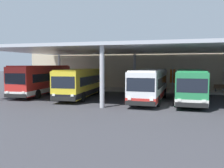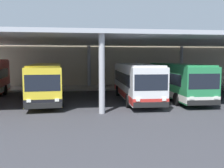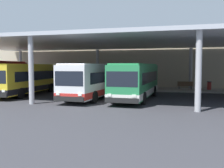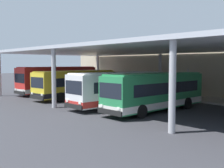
{
  "view_description": "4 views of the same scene",
  "coord_description": "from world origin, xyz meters",
  "px_view_note": "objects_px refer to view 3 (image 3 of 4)",
  "views": [
    {
      "loc": [
        -0.04,
        -21.8,
        3.64
      ],
      "look_at": [
        -6.99,
        3.74,
        1.53
      ],
      "focal_mm": 38.49,
      "sensor_mm": 36.0,
      "label": 1
    },
    {
      "loc": [
        -7.88,
        -19.32,
        3.68
      ],
      "look_at": [
        -4.66,
        3.32,
        1.37
      ],
      "focal_mm": 41.22,
      "sensor_mm": 36.0,
      "label": 2
    },
    {
      "loc": [
        5.15,
        -19.71,
        2.98
      ],
      "look_at": [
        -1.0,
        2.4,
        1.34
      ],
      "focal_mm": 40.48,
      "sensor_mm": 36.0,
      "label": 3
    },
    {
      "loc": [
        14.54,
        -15.38,
        3.92
      ],
      "look_at": [
        -3.92,
        2.57,
        2.0
      ],
      "focal_mm": 42.9,
      "sensor_mm": 36.0,
      "label": 4
    }
  ],
  "objects_px": {
    "bench_waiting": "(185,85)",
    "banner_sign": "(134,74)",
    "bus_far_bay": "(136,81)",
    "bus_middle_bay": "(95,80)",
    "trash_bin": "(209,86)",
    "bus_second_bay": "(27,79)"
  },
  "relations": [
    {
      "from": "bus_middle_bay",
      "to": "banner_sign",
      "type": "xyz_separation_m",
      "value": [
        2.06,
        8.5,
        0.32
      ]
    },
    {
      "from": "bench_waiting",
      "to": "bus_middle_bay",
      "type": "bearing_deg",
      "value": -131.18
    },
    {
      "from": "bus_second_bay",
      "to": "bench_waiting",
      "type": "xyz_separation_m",
      "value": [
        15.87,
        8.69,
        -0.99
      ]
    },
    {
      "from": "bus_middle_bay",
      "to": "bench_waiting",
      "type": "xyz_separation_m",
      "value": [
        8.21,
        9.38,
        -0.99
      ]
    },
    {
      "from": "bus_second_bay",
      "to": "bus_middle_bay",
      "type": "xyz_separation_m",
      "value": [
        7.67,
        -0.69,
        0.0
      ]
    },
    {
      "from": "bench_waiting",
      "to": "banner_sign",
      "type": "distance_m",
      "value": 6.34
    },
    {
      "from": "bench_waiting",
      "to": "trash_bin",
      "type": "relative_size",
      "value": 1.84
    },
    {
      "from": "bus_far_bay",
      "to": "bench_waiting",
      "type": "relative_size",
      "value": 5.88
    },
    {
      "from": "bench_waiting",
      "to": "banner_sign",
      "type": "height_order",
      "value": "banner_sign"
    },
    {
      "from": "bus_far_bay",
      "to": "trash_bin",
      "type": "bearing_deg",
      "value": 52.48
    },
    {
      "from": "bus_far_bay",
      "to": "bench_waiting",
      "type": "bearing_deg",
      "value": 64.59
    },
    {
      "from": "bus_middle_bay",
      "to": "trash_bin",
      "type": "relative_size",
      "value": 10.83
    },
    {
      "from": "trash_bin",
      "to": "banner_sign",
      "type": "distance_m",
      "value": 9.02
    },
    {
      "from": "bus_far_bay",
      "to": "banner_sign",
      "type": "distance_m",
      "value": 8.43
    },
    {
      "from": "bus_far_bay",
      "to": "trash_bin",
      "type": "xyz_separation_m",
      "value": [
        7.05,
        9.19,
        -0.98
      ]
    },
    {
      "from": "bus_middle_bay",
      "to": "trash_bin",
      "type": "bearing_deg",
      "value": 40.88
    },
    {
      "from": "bus_far_bay",
      "to": "bench_waiting",
      "type": "height_order",
      "value": "bus_far_bay"
    },
    {
      "from": "bench_waiting",
      "to": "banner_sign",
      "type": "relative_size",
      "value": 0.56
    },
    {
      "from": "banner_sign",
      "to": "bus_far_bay",
      "type": "bearing_deg",
      "value": -77.5
    },
    {
      "from": "bus_second_bay",
      "to": "trash_bin",
      "type": "relative_size",
      "value": 10.88
    },
    {
      "from": "bus_middle_bay",
      "to": "bench_waiting",
      "type": "height_order",
      "value": "bus_middle_bay"
    },
    {
      "from": "bus_far_bay",
      "to": "trash_bin",
      "type": "distance_m",
      "value": 11.62
    }
  ]
}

